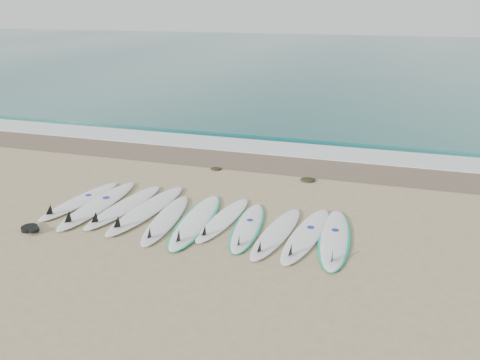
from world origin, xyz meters
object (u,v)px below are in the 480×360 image
(surfboard_10, at_px, (334,238))
(surfboard_5, at_px, (195,221))
(surfboard_0, at_px, (79,201))
(leash_coil, at_px, (30,229))

(surfboard_10, bearing_deg, surfboard_5, 178.12)
(surfboard_0, relative_size, surfboard_5, 0.92)
(leash_coil, bearing_deg, surfboard_5, 22.37)
(surfboard_0, xyz_separation_m, leash_coil, (-0.12, -1.47, -0.01))
(surfboard_10, bearing_deg, leash_coil, -170.40)
(surfboard_0, height_order, leash_coil, surfboard_0)
(surfboard_0, distance_m, surfboard_5, 2.95)
(surfboard_5, height_order, surfboard_10, surfboard_5)
(surfboard_0, xyz_separation_m, surfboard_10, (5.80, -0.16, -0.01))
(surfboard_5, relative_size, surfboard_10, 1.06)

